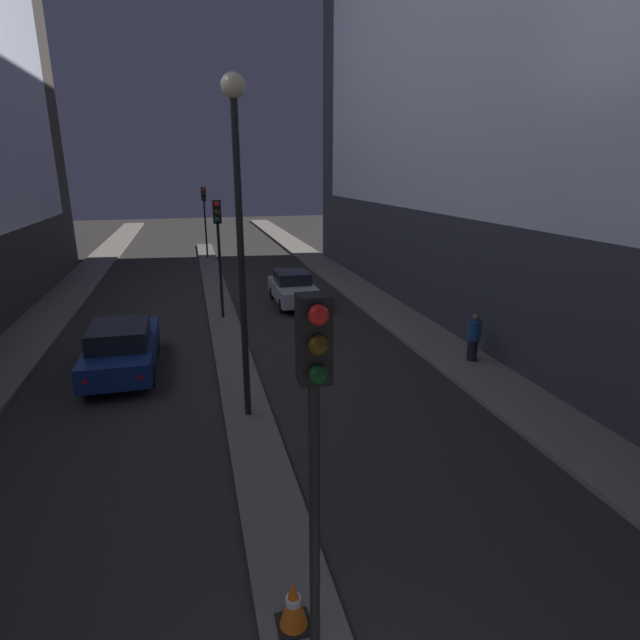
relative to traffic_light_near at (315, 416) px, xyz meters
name	(u,v)px	position (x,y,z in m)	size (l,w,h in m)	color
median_strip	(220,305)	(0.00, 18.02, -3.54)	(1.19, 39.76, 0.13)	#66605B
traffic_light_near	(315,416)	(0.00, 0.00, 0.00)	(0.32, 0.42, 4.75)	black
traffic_light_mid	(218,233)	(0.00, 15.83, 0.00)	(0.32, 0.42, 4.75)	black
traffic_light_far	(204,207)	(0.00, 31.00, 0.00)	(0.32, 0.42, 4.75)	black
street_lamp	(238,194)	(0.00, 6.98, 1.89)	(0.52, 0.52, 7.83)	black
traffic_cone_far	(293,604)	(-0.12, 0.72, -3.12)	(0.46, 0.46, 0.73)	black
car_left_lane	(122,348)	(-3.35, 10.96, -2.81)	(1.94, 4.72, 1.60)	navy
car_right_lane	(293,288)	(3.35, 17.60, -2.85)	(1.75, 4.06, 1.50)	#B2B2B7
pedestrian_on_right_sidewalk	(473,337)	(7.41, 8.86, -2.69)	(0.43, 0.43, 1.54)	black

